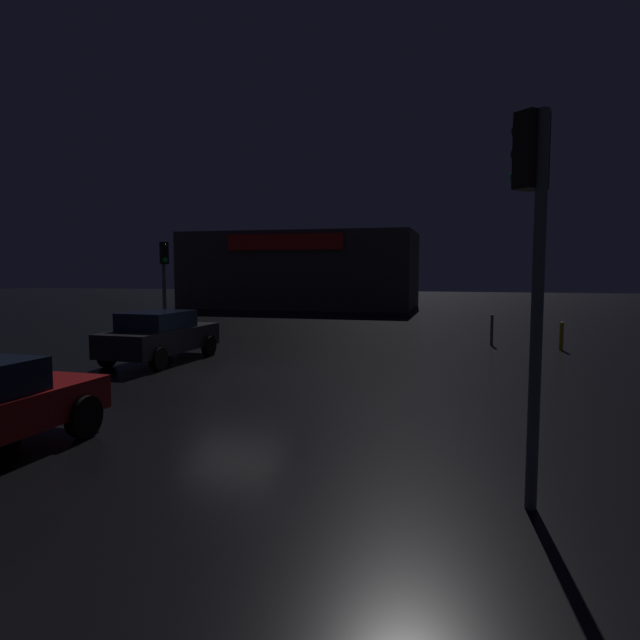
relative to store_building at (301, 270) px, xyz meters
The scene contains 7 objects.
ground_plane 27.23m from the store_building, 77.34° to the right, with size 120.00×120.00×0.00m, color black.
store_building is the anchor object (origin of this frame).
traffic_signal_main 35.53m from the store_building, 69.23° to the right, with size 0.42×0.42×4.55m.
traffic_signal_opposite 19.74m from the store_building, 89.62° to the right, with size 0.41×0.43×3.89m.
car_near 25.12m from the store_building, 83.34° to the right, with size 2.11×4.38×1.53m.
bollard_kerb_a 24.58m from the store_building, 51.81° to the right, with size 0.13×0.13×0.98m, color gold.
bollard_kerb_b 22.59m from the store_building, 55.15° to the right, with size 0.11×0.11×1.13m, color #595B60.
Camera 1 is at (5.94, -13.62, 2.78)m, focal length 31.52 mm.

